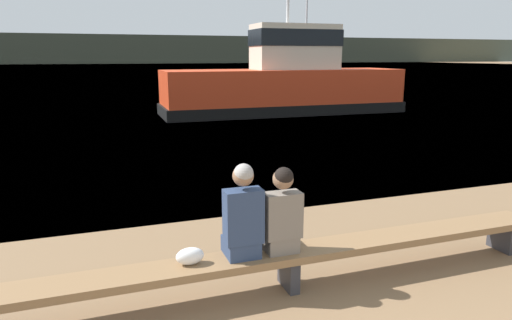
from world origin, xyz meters
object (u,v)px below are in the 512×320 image
(shopping_bag, at_px, (190,256))
(moored_sailboat, at_px, (310,86))
(person_left, at_px, (243,216))
(person_right, at_px, (282,214))
(tugboat_red, at_px, (285,85))
(bench_main, at_px, (289,257))

(shopping_bag, relative_size, moored_sailboat, 0.03)
(person_left, distance_m, person_right, 0.45)
(moored_sailboat, bearing_deg, tugboat_red, 172.58)
(person_right, xyz_separation_m, shopping_bag, (-1.03, 0.02, -0.35))
(bench_main, relative_size, shopping_bag, 23.34)
(bench_main, distance_m, person_left, 0.78)
(person_left, relative_size, moored_sailboat, 0.11)
(shopping_bag, xyz_separation_m, tugboat_red, (7.45, 15.12, 0.71))
(person_left, distance_m, shopping_bag, 0.70)
(bench_main, relative_size, tugboat_red, 0.62)
(bench_main, xyz_separation_m, person_right, (-0.09, 0.01, 0.52))
(tugboat_red, relative_size, moored_sailboat, 1.21)
(bench_main, distance_m, tugboat_red, 16.43)
(moored_sailboat, bearing_deg, person_left, 176.65)
(person_left, bearing_deg, moored_sailboat, 62.73)
(person_right, height_order, tugboat_red, tugboat_red)
(bench_main, xyz_separation_m, person_left, (-0.55, 0.00, 0.55))
(bench_main, distance_m, moored_sailboat, 27.97)
(shopping_bag, bearing_deg, person_left, -1.69)
(person_right, distance_m, shopping_bag, 1.09)
(bench_main, bearing_deg, person_right, 176.50)
(person_left, bearing_deg, tugboat_red, 65.58)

